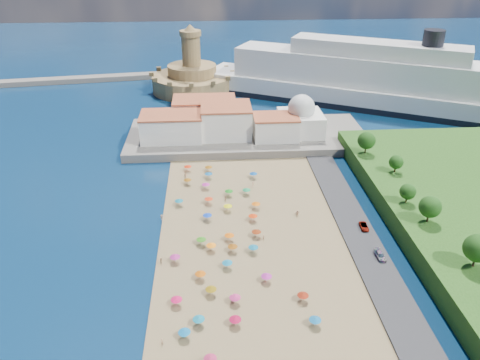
{
  "coord_description": "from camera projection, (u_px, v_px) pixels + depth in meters",
  "views": [
    {
      "loc": [
        -4.08,
        -92.52,
        70.25
      ],
      "look_at": [
        4.0,
        25.0,
        8.0
      ],
      "focal_mm": 35.0,
      "sensor_mm": 36.0,
      "label": 1
    }
  ],
  "objects": [
    {
      "name": "ground",
      "position": [
        231.0,
        257.0,
        114.67
      ],
      "size": [
        700.0,
        700.0,
        0.0
      ],
      "primitive_type": "plane",
      "color": "#071938",
      "rests_on": "ground"
    },
    {
      "name": "terrace",
      "position": [
        247.0,
        136.0,
        178.97
      ],
      "size": [
        90.0,
        36.0,
        3.0
      ],
      "primitive_type": "cube",
      "color": "#59544C",
      "rests_on": "ground"
    },
    {
      "name": "jetty",
      "position": [
        192.0,
        108.0,
        208.65
      ],
      "size": [
        18.0,
        70.0,
        2.4
      ],
      "primitive_type": "cube",
      "color": "#59544C",
      "rests_on": "ground"
    },
    {
      "name": "breakwater",
      "position": [
        4.0,
        84.0,
        242.35
      ],
      "size": [
        199.03,
        34.77,
        2.6
      ],
      "primitive_type": "cube",
      "rotation": [
        0.0,
        0.0,
        0.14
      ],
      "color": "#59544C",
      "rests_on": "ground"
    },
    {
      "name": "waterfront_buildings",
      "position": [
        212.0,
        121.0,
        175.76
      ],
      "size": [
        57.0,
        29.0,
        11.0
      ],
      "color": "silver",
      "rests_on": "terrace"
    },
    {
      "name": "domed_building",
      "position": [
        301.0,
        118.0,
        174.93
      ],
      "size": [
        16.0,
        16.0,
        15.0
      ],
      "color": "silver",
      "rests_on": "terrace"
    },
    {
      "name": "fortress",
      "position": [
        192.0,
        78.0,
        232.55
      ],
      "size": [
        40.0,
        40.0,
        32.4
      ],
      "color": "#A38951",
      "rests_on": "ground"
    },
    {
      "name": "cruise_ship",
      "position": [
        374.0,
        84.0,
        209.99
      ],
      "size": [
        154.73,
        96.2,
        35.42
      ],
      "color": "black",
      "rests_on": "ground"
    },
    {
      "name": "beach_parasols",
      "position": [
        227.0,
        279.0,
        103.93
      ],
      "size": [
        32.11,
        114.69,
        2.2
      ],
      "color": "gray",
      "rests_on": "beach"
    },
    {
      "name": "beachgoers",
      "position": [
        228.0,
        243.0,
        118.02
      ],
      "size": [
        39.08,
        93.61,
        1.85
      ],
      "color": "tan",
      "rests_on": "beach"
    },
    {
      "name": "parked_cars",
      "position": [
        390.0,
        273.0,
        107.18
      ],
      "size": [
        2.28,
        54.68,
        1.39
      ],
      "color": "gray",
      "rests_on": "promenade"
    },
    {
      "name": "hillside_trees",
      "position": [
        444.0,
        227.0,
        108.27
      ],
      "size": [
        14.12,
        108.25,
        7.89
      ],
      "color": "#382314",
      "rests_on": "hillside"
    }
  ]
}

